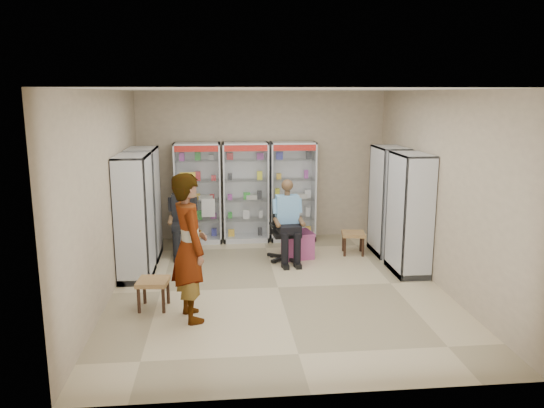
{
  "coord_description": "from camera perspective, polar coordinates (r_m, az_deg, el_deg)",
  "views": [
    {
      "loc": [
        -0.86,
        -7.72,
        2.95
      ],
      "look_at": [
        -0.02,
        0.7,
        1.18
      ],
      "focal_mm": 35.0,
      "sensor_mm": 36.0,
      "label": 1
    }
  ],
  "objects": [
    {
      "name": "tea_glass",
      "position": [
        9.7,
        2.69,
        -2.67
      ],
      "size": [
        0.07,
        0.07,
        0.09
      ],
      "primitive_type": "cylinder",
      "color": "#520F07",
      "rests_on": "pink_trunk"
    },
    {
      "name": "standing_man",
      "position": [
        7.0,
        -8.86,
        -4.64
      ],
      "size": [
        0.67,
        0.83,
        1.96
      ],
      "primitive_type": "imported",
      "rotation": [
        0.0,
        0.0,
        1.89
      ],
      "color": "gray",
      "rests_on": "floor"
    },
    {
      "name": "pink_trunk",
      "position": [
        9.72,
        2.78,
        -4.37
      ],
      "size": [
        0.57,
        0.56,
        0.48
      ],
      "primitive_type": "cube",
      "rotation": [
        0.0,
        0.0,
        0.18
      ],
      "color": "#C04C9B",
      "rests_on": "floor"
    },
    {
      "name": "room_shell",
      "position": [
        7.83,
        0.68,
        4.64
      ],
      "size": [
        5.02,
        6.02,
        3.01
      ],
      "color": "tan",
      "rests_on": "ground"
    },
    {
      "name": "floor",
      "position": [
        8.31,
        0.65,
        -8.96
      ],
      "size": [
        6.0,
        6.0,
        0.0
      ],
      "primitive_type": "plane",
      "color": "tan",
      "rests_on": "ground"
    },
    {
      "name": "cabinet_left_near",
      "position": [
        8.75,
        -14.54,
        -1.42
      ],
      "size": [
        0.9,
        0.5,
        2.0
      ],
      "primitive_type": "cube",
      "rotation": [
        0.0,
        0.0,
        -1.57
      ],
      "color": "silver",
      "rests_on": "floor"
    },
    {
      "name": "cabinet_back_left",
      "position": [
        10.64,
        -7.96,
        1.16
      ],
      "size": [
        0.9,
        0.5,
        2.0
      ],
      "primitive_type": "cube",
      "color": "silver",
      "rests_on": "floor"
    },
    {
      "name": "cabinet_back_right",
      "position": [
        10.73,
        2.24,
        1.36
      ],
      "size": [
        0.9,
        0.5,
        2.0
      ],
      "primitive_type": "cube",
      "color": "#A9AAB0",
      "rests_on": "floor"
    },
    {
      "name": "seated_shopkeeper",
      "position": [
        9.41,
        1.6,
        -2.05
      ],
      "size": [
        0.5,
        0.66,
        1.38
      ],
      "primitive_type": null,
      "rotation": [
        0.0,
        0.0,
        0.07
      ],
      "color": "#669BCA",
      "rests_on": "floor"
    },
    {
      "name": "woven_stool_b",
      "position": [
        7.66,
        -12.61,
        -9.41
      ],
      "size": [
        0.46,
        0.46,
        0.42
      ],
      "primitive_type": "cube",
      "rotation": [
        0.0,
        0.0,
        -0.1
      ],
      "color": "#9D7F42",
      "rests_on": "floor"
    },
    {
      "name": "cabinet_back_mid",
      "position": [
        10.64,
        -2.84,
        1.27
      ],
      "size": [
        0.9,
        0.5,
        2.0
      ],
      "primitive_type": "cube",
      "color": "#B3B4BB",
      "rests_on": "floor"
    },
    {
      "name": "cabinet_right_far",
      "position": [
        10.01,
        12.42,
        0.33
      ],
      "size": [
        0.9,
        0.5,
        2.0
      ],
      "primitive_type": "cube",
      "rotation": [
        0.0,
        0.0,
        1.57
      ],
      "color": "#B1B2B8",
      "rests_on": "floor"
    },
    {
      "name": "cabinet_left_far",
      "position": [
        9.81,
        -13.59,
        0.04
      ],
      "size": [
        0.9,
        0.5,
        2.0
      ],
      "primitive_type": "cube",
      "rotation": [
        0.0,
        0.0,
        -1.57
      ],
      "color": "#A1A4A8",
      "rests_on": "floor"
    },
    {
      "name": "wooden_chair",
      "position": [
        10.05,
        -9.45,
        -2.61
      ],
      "size": [
        0.42,
        0.42,
        0.94
      ],
      "primitive_type": "cube",
      "color": "#302212",
      "rests_on": "floor"
    },
    {
      "name": "seated_customer",
      "position": [
        9.96,
        -9.5,
        -1.56
      ],
      "size": [
        0.44,
        0.6,
        1.34
      ],
      "primitive_type": null,
      "color": "black",
      "rests_on": "floor"
    },
    {
      "name": "cabinet_right_near",
      "position": [
        8.99,
        14.57,
        -1.07
      ],
      "size": [
        0.9,
        0.5,
        2.0
      ],
      "primitive_type": "cube",
      "rotation": [
        0.0,
        0.0,
        1.57
      ],
      "color": "#A9ABB0",
      "rests_on": "floor"
    },
    {
      "name": "office_chair",
      "position": [
        9.49,
        1.56,
        -2.84
      ],
      "size": [
        0.64,
        0.64,
        1.09
      ],
      "primitive_type": "cube",
      "rotation": [
        0.0,
        0.0,
        0.07
      ],
      "color": "black",
      "rests_on": "floor"
    },
    {
      "name": "woven_stool_a",
      "position": [
        10.03,
        8.71,
        -4.17
      ],
      "size": [
        0.47,
        0.47,
        0.42
      ],
      "primitive_type": "cube",
      "rotation": [
        0.0,
        0.0,
        -0.15
      ],
      "color": "tan",
      "rests_on": "floor"
    }
  ]
}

